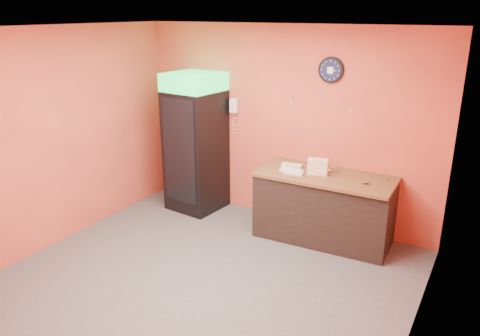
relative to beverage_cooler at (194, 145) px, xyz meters
The scene contains 15 objects.
floor 2.30m from the beverage_cooler, 51.14° to the right, with size 4.50×4.50×0.00m, color #47474C.
back_wall 1.40m from the beverage_cooler, 17.08° to the left, with size 4.50×0.02×2.80m, color #DE593E.
left_wall 1.90m from the beverage_cooler, 120.87° to the right, with size 0.02×4.00×2.80m, color #DE593E.
right_wall 3.91m from the beverage_cooler, 24.35° to the right, with size 0.02×4.00×2.80m, color #DE593E.
ceiling 2.72m from the beverage_cooler, 51.14° to the right, with size 4.50×4.00×0.02m, color white.
beverage_cooler is the anchor object (origin of this frame).
prep_counter 2.18m from the beverage_cooler, ahead, with size 1.76×0.78×0.88m, color black.
wall_clock 2.32m from the beverage_cooler, 10.66° to the left, with size 0.34×0.06×0.34m.
wall_phone 0.84m from the beverage_cooler, 35.02° to the left, with size 0.11×0.10×0.21m.
butcher_paper 2.11m from the beverage_cooler, ahead, with size 1.78×0.86×0.04m, color brown.
sub_roll_stack 2.00m from the beverage_cooler, ahead, with size 0.27×0.14×0.22m.
wrapped_sandwich_left 1.67m from the beverage_cooler, ahead, with size 0.30×0.12×0.04m, color silver.
wrapped_sandwich_mid 1.74m from the beverage_cooler, ahead, with size 0.25×0.10×0.04m, color silver.
wrapped_sandwich_right 1.59m from the beverage_cooler, ahead, with size 0.28×0.11×0.04m, color silver.
kitchen_tool 2.16m from the beverage_cooler, ahead, with size 0.06×0.06×0.06m, color silver.
Camera 1 is at (2.71, -3.95, 2.97)m, focal length 35.00 mm.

